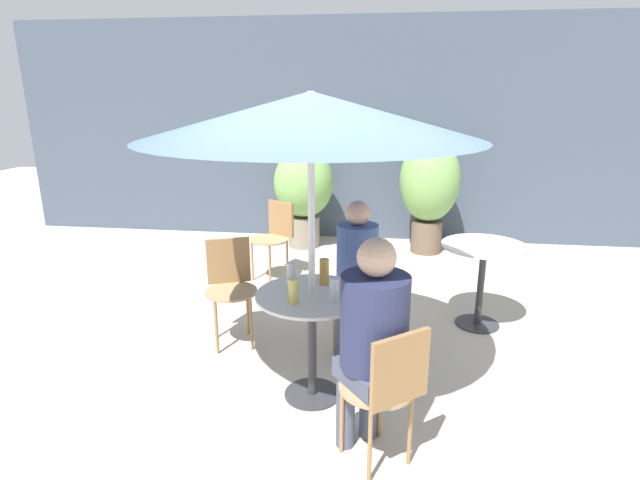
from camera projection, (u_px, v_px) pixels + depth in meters
name	position (u px, v px, depth m)	size (l,w,h in m)	color
ground_plane	(329.00, 405.00, 3.36)	(20.00, 20.00, 0.00)	#B2A899
storefront_wall	(364.00, 132.00, 6.85)	(10.00, 0.06, 3.00)	#3D4756
cafe_table_near	(312.00, 318.00, 3.31)	(0.74, 0.74, 0.76)	#2D2D33
cafe_table_far	(483.00, 264.00, 4.36)	(0.73, 0.73, 0.76)	#2D2D33
bistro_chair_0	(387.00, 384.00, 2.65)	(0.48, 0.48, 0.86)	#997F56
bistro_chair_1	(363.00, 285.00, 4.00)	(0.45, 0.47, 0.86)	#997F56
bistro_chair_2	(275.00, 232.00, 5.53)	(0.47, 0.48, 0.86)	#997F56
bistro_chair_3	(230.00, 280.00, 4.12)	(0.45, 0.47, 0.86)	#997F56
seated_person_0	(372.00, 332.00, 2.70)	(0.47, 0.47, 1.31)	#42475B
seated_person_1	(356.00, 265.00, 3.82)	(0.36, 0.38, 1.25)	#42475B
beer_glass_0	(324.00, 272.00, 3.40)	(0.07, 0.07, 0.18)	#B28433
beer_glass_1	(291.00, 275.00, 3.35)	(0.06, 0.06, 0.17)	silver
beer_glass_2	(293.00, 291.00, 3.10)	(0.07, 0.07, 0.16)	#DBC65B
beer_glass_3	(334.00, 290.00, 3.12)	(0.06, 0.06, 0.15)	silver
potted_plant_0	(304.00, 188.00, 6.62)	(0.79, 0.79, 1.34)	slate
potted_plant_1	(429.00, 186.00, 6.36)	(0.76, 0.76, 1.48)	brown
umbrella	(311.00, 116.00, 2.94)	(2.07, 2.07, 2.03)	silver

